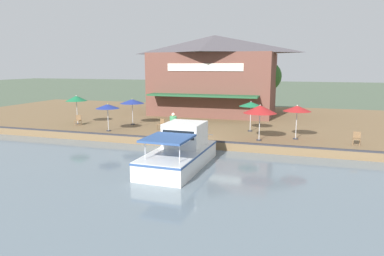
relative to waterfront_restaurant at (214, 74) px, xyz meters
name	(u,v)px	position (x,y,z in m)	size (l,w,h in m)	color
ground_plane	(182,149)	(13.92, 1.16, -4.76)	(220.00, 220.00, 0.00)	#4C5B47
quay_deck	(218,121)	(2.92, 1.16, -4.46)	(22.00, 56.00, 0.60)	brown
quay_edge_fender	(183,139)	(13.82, 1.16, -4.11)	(0.20, 50.40, 0.10)	#2D2D33
waterfront_restaurant	(214,74)	(0.00, 0.00, 0.00)	(9.91, 12.98, 8.18)	brown
patio_umbrella_far_corner	(108,106)	(12.45, -5.46, -2.21)	(1.82, 1.82, 2.16)	#B7B7B7
patio_umbrella_mid_patio_right	(260,109)	(12.44, 6.21, -2.00)	(2.24, 2.24, 2.47)	#B7B7B7
patio_umbrella_near_quay_edge	(132,101)	(9.12, -5.04, -2.13)	(2.06, 2.06, 2.26)	#B7B7B7
patio_umbrella_mid_patio_left	(297,109)	(11.25, 8.60, -2.00)	(1.90, 1.90, 2.40)	#B7B7B7
patio_umbrella_by_entrance	(251,104)	(9.24, 5.17, -2.03)	(1.82, 1.82, 2.34)	#B7B7B7
patio_umbrella_back_row	(76,98)	(10.30, -9.81, -1.91)	(1.82, 1.82, 2.52)	#B7B7B7
cafe_chair_under_first_umbrella	(357,138)	(11.91, 12.37, -3.68)	(0.49, 0.49, 0.85)	brown
cafe_chair_mid_patio	(161,124)	(10.57, -1.76, -3.68)	(0.56, 0.56, 0.85)	brown
cafe_chair_far_corner_seat	(78,120)	(10.78, -9.41, -3.68)	(0.51, 0.51, 0.85)	brown
person_at_quay_edge	(173,122)	(13.31, 0.28, -3.03)	(0.50, 0.50, 1.78)	#337547
motorboat_mid_row	(183,150)	(17.68, 2.50, -3.88)	(7.33, 2.84, 2.36)	silver
mooring_post	(190,133)	(13.57, 1.58, -3.67)	(0.22, 0.22, 0.96)	#473323
tree_behind_restaurant	(174,65)	(-4.49, -6.20, 0.96)	(4.74, 4.52, 7.50)	brown
tree_downstream_bank	(265,77)	(-3.90, 4.92, -0.38)	(3.58, 3.41, 5.58)	brown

